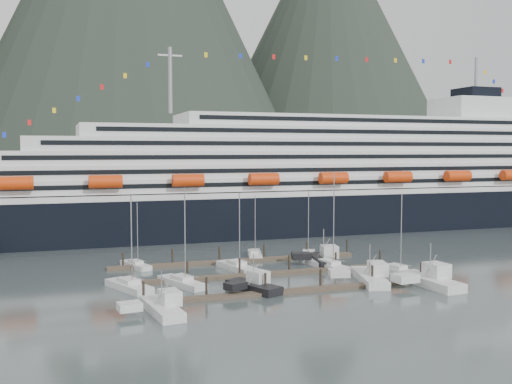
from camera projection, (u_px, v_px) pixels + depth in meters
ground at (293, 277)px, 100.01m from camera, size 1600.00×1600.00×0.00m
mountains at (136, 22)px, 661.55m from camera, size 870.00×440.00×420.00m
cruise_ship at (319, 184)px, 160.69m from camera, size 210.00×30.40×50.30m
dock_near at (287, 291)px, 89.01m from camera, size 48.18×2.28×3.20m
dock_mid at (259, 274)px, 101.30m from camera, size 48.18×2.28×3.20m
dock_far at (237, 261)px, 113.58m from camera, size 48.18×2.28×3.20m
sailboat_a at (129, 287)px, 91.13m from camera, size 6.55×10.47×15.08m
sailboat_b at (182, 283)px, 93.75m from camera, size 6.32×10.70×15.99m
sailboat_c at (237, 268)px, 106.01m from camera, size 5.09×10.76×14.31m
sailboat_d at (330, 267)px, 106.95m from camera, size 4.64×11.99×17.77m
sailboat_e at (136, 265)px, 108.28m from camera, size 4.86×8.87×12.23m
sailboat_f at (255, 255)px, 118.90m from camera, size 4.66×8.90×12.78m
sailboat_g at (308, 256)px, 118.26m from camera, size 6.36×9.95×14.04m
sailboat_h at (397, 271)px, 102.75m from camera, size 4.83×9.65×14.38m
trawler_a at (161, 307)px, 77.89m from camera, size 8.28×11.41×6.07m
trawler_b at (253, 286)px, 90.07m from camera, size 8.54×10.06×6.21m
trawler_c at (369, 276)px, 96.65m from camera, size 10.14×13.56×6.69m
trawler_d at (429, 280)px, 93.54m from camera, size 9.41×12.70×7.43m
trawler_e at (323, 259)px, 111.57m from camera, size 9.00×11.70×7.29m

